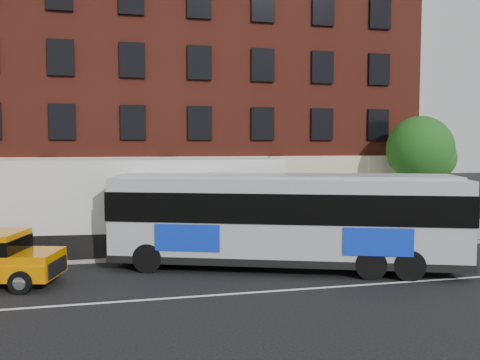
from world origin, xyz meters
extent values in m
plane|color=black|center=(0.00, 0.00, 0.00)|extent=(120.00, 120.00, 0.00)
cube|color=#9C988E|center=(0.00, 9.00, 0.07)|extent=(60.00, 6.00, 0.15)
cube|color=#9C988E|center=(0.00, 6.00, 0.07)|extent=(60.00, 0.25, 0.15)
cube|color=silver|center=(0.00, 0.50, 0.01)|extent=(60.00, 0.12, 0.01)
cube|color=maroon|center=(0.00, 17.00, 7.65)|extent=(30.00, 10.00, 15.00)
cube|color=beige|center=(0.00, 11.85, 2.15)|extent=(30.00, 0.35, 4.00)
cube|color=beige|center=(-6.00, 11.75, 2.15)|extent=(0.90, 0.55, 4.00)
cube|color=beige|center=(0.00, 11.75, 2.15)|extent=(0.90, 0.55, 4.00)
cube|color=beige|center=(6.00, 11.75, 2.15)|extent=(0.90, 0.55, 4.00)
cube|color=beige|center=(12.00, 11.75, 2.15)|extent=(0.90, 0.55, 4.00)
cube|color=black|center=(-5.25, 11.92, 5.95)|extent=(1.30, 0.20, 1.80)
cube|color=black|center=(-1.75, 11.92, 5.95)|extent=(1.30, 0.20, 1.80)
cube|color=black|center=(1.75, 11.92, 5.95)|extent=(1.30, 0.20, 1.80)
cube|color=black|center=(5.25, 11.92, 5.95)|extent=(1.30, 0.20, 1.80)
cube|color=black|center=(8.75, 11.92, 5.95)|extent=(1.30, 0.20, 1.80)
cube|color=black|center=(12.25, 11.92, 5.95)|extent=(1.30, 0.20, 1.80)
cube|color=black|center=(-5.25, 11.92, 9.15)|extent=(1.30, 0.20, 1.80)
cube|color=black|center=(-1.75, 11.92, 9.15)|extent=(1.30, 0.20, 1.80)
cube|color=black|center=(1.75, 11.92, 9.15)|extent=(1.30, 0.20, 1.80)
cube|color=black|center=(5.25, 11.92, 9.15)|extent=(1.30, 0.20, 1.80)
cube|color=black|center=(8.75, 11.92, 9.15)|extent=(1.30, 0.20, 1.80)
cube|color=black|center=(12.25, 11.92, 9.15)|extent=(1.30, 0.20, 1.80)
cube|color=black|center=(1.75, 11.92, 12.35)|extent=(1.30, 0.20, 1.80)
cube|color=black|center=(5.25, 11.92, 12.35)|extent=(1.30, 0.20, 1.80)
cube|color=black|center=(8.75, 11.92, 12.35)|extent=(1.30, 0.20, 1.80)
cube|color=black|center=(12.25, 11.92, 12.35)|extent=(1.30, 0.20, 1.80)
cube|color=black|center=(-4.50, 11.78, 1.75)|extent=(2.60, 0.15, 2.80)
cube|color=black|center=(1.50, 11.78, 1.75)|extent=(2.60, 0.15, 2.80)
cube|color=black|center=(7.50, 11.78, 1.75)|extent=(2.60, 0.15, 2.80)
cylinder|color=#34271A|center=(13.50, 9.50, 1.65)|extent=(0.32, 0.32, 3.00)
sphere|color=#194A15|center=(13.50, 9.50, 4.55)|extent=(3.60, 3.60, 3.60)
sphere|color=#194A15|center=(14.20, 9.10, 4.05)|extent=(2.20, 2.20, 2.20)
sphere|color=#194A15|center=(12.90, 9.90, 4.15)|extent=(2.00, 2.00, 2.00)
cube|color=#A2A3AD|center=(3.74, 3.32, 1.95)|extent=(13.36, 7.12, 3.14)
cube|color=black|center=(3.74, 3.32, 0.50)|extent=(13.43, 7.19, 0.28)
cube|color=#A2A3AD|center=(3.74, 3.32, 3.58)|extent=(12.63, 6.58, 0.13)
cube|color=black|center=(3.74, 3.32, 2.48)|extent=(13.47, 7.23, 1.10)
cube|color=#0C2EC2|center=(-0.05, 3.21, 1.38)|extent=(2.29, 0.87, 0.99)
cube|color=#0C2EC2|center=(7.33, 3.51, 1.38)|extent=(2.29, 0.87, 0.99)
cylinder|color=black|center=(-1.45, 3.89, 0.55)|extent=(1.15, 0.69, 1.10)
cylinder|color=black|center=(-0.59, 6.23, 0.55)|extent=(1.15, 0.69, 1.10)
cylinder|color=black|center=(6.21, 1.10, 0.55)|extent=(1.15, 0.69, 1.10)
cylinder|color=black|center=(7.06, 3.43, 0.55)|extent=(1.15, 0.69, 1.10)
cylinder|color=black|center=(7.45, 0.64, 0.55)|extent=(1.15, 0.69, 1.10)
cylinder|color=black|center=(8.30, 2.98, 0.55)|extent=(1.15, 0.69, 1.10)
cube|color=orange|center=(-5.21, 2.91, 1.04)|extent=(1.83, 2.10, 0.28)
cube|color=black|center=(-4.51, 2.72, 0.66)|extent=(0.44, 1.48, 0.52)
cylinder|color=black|center=(-5.54, 2.03, 0.38)|extent=(0.80, 0.45, 0.76)
cylinder|color=silver|center=(-5.54, 2.03, 0.38)|extent=(0.48, 0.38, 0.42)
cylinder|color=black|center=(-5.07, 3.83, 0.38)|extent=(0.80, 0.45, 0.76)
cylinder|color=silver|center=(-5.07, 3.83, 0.38)|extent=(0.48, 0.38, 0.42)
cube|color=black|center=(-1.68, 7.12, 0.57)|extent=(12.66, 3.67, 1.14)
cube|color=silver|center=(-1.68, 7.12, 2.65)|extent=(12.67, 3.71, 3.02)
cylinder|color=black|center=(-6.46, 6.38, 0.52)|extent=(1.06, 0.39, 1.04)
cylinder|color=black|center=(-6.23, 8.76, 0.52)|extent=(1.06, 0.39, 1.04)
cylinder|color=black|center=(-5.21, 6.26, 0.52)|extent=(1.06, 0.39, 1.04)
cylinder|color=black|center=(-4.98, 8.64, 0.52)|extent=(1.06, 0.39, 1.04)
cylinder|color=black|center=(1.62, 5.60, 0.52)|extent=(1.06, 0.39, 1.04)
cylinder|color=black|center=(1.85, 7.99, 0.52)|extent=(1.06, 0.39, 1.04)
cylinder|color=black|center=(2.86, 5.48, 0.52)|extent=(1.06, 0.39, 1.04)
cylinder|color=black|center=(3.09, 7.87, 0.52)|extent=(1.06, 0.39, 1.04)
camera|label=1|loc=(-2.28, -14.89, 4.77)|focal=37.50mm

